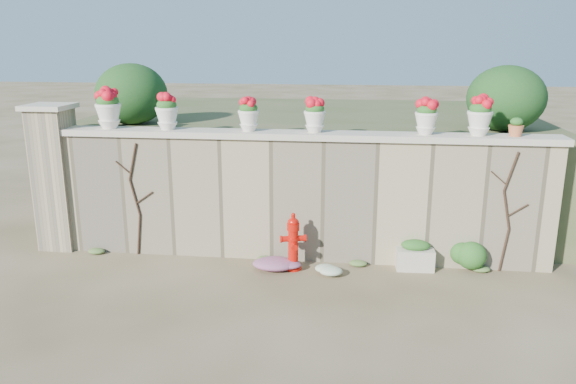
# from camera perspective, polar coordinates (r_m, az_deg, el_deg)

# --- Properties ---
(ground) EXTENTS (80.00, 80.00, 0.00)m
(ground) POSITION_cam_1_polar(r_m,az_deg,el_deg) (7.82, -0.40, -11.41)
(ground) COLOR brown
(ground) RESTS_ON ground
(stone_wall) EXTENTS (8.00, 0.40, 2.00)m
(stone_wall) POSITION_cam_1_polar(r_m,az_deg,el_deg) (9.13, 1.05, -0.72)
(stone_wall) COLOR #998966
(stone_wall) RESTS_ON ground
(wall_cap) EXTENTS (8.10, 0.52, 0.10)m
(wall_cap) POSITION_cam_1_polar(r_m,az_deg,el_deg) (8.90, 1.08, 5.80)
(wall_cap) COLOR #C1B4A3
(wall_cap) RESTS_ON stone_wall
(gate_pillar) EXTENTS (0.72, 0.72, 2.48)m
(gate_pillar) POSITION_cam_1_polar(r_m,az_deg,el_deg) (10.34, -22.49, 1.47)
(gate_pillar) COLOR #998966
(gate_pillar) RESTS_ON ground
(raised_fill) EXTENTS (9.00, 6.00, 2.00)m
(raised_fill) POSITION_cam_1_polar(r_m,az_deg,el_deg) (12.22, 2.62, 3.35)
(raised_fill) COLOR #384C23
(raised_fill) RESTS_ON ground
(back_shrub_left) EXTENTS (1.30, 1.30, 1.10)m
(back_shrub_left) POSITION_cam_1_polar(r_m,az_deg,el_deg) (10.79, -15.61, 9.57)
(back_shrub_left) COLOR #143814
(back_shrub_left) RESTS_ON raised_fill
(back_shrub_right) EXTENTS (1.30, 1.30, 1.10)m
(back_shrub_right) POSITION_cam_1_polar(r_m,az_deg,el_deg) (10.28, 21.28, 8.86)
(back_shrub_right) COLOR #143814
(back_shrub_right) RESTS_ON raised_fill
(vine_left) EXTENTS (0.60, 0.04, 1.91)m
(vine_left) POSITION_cam_1_polar(r_m,az_deg,el_deg) (9.57, -15.23, -0.57)
(vine_left) COLOR black
(vine_left) RESTS_ON ground
(vine_right) EXTENTS (0.60, 0.04, 1.91)m
(vine_right) POSITION_cam_1_polar(r_m,az_deg,el_deg) (9.17, 21.39, -1.77)
(vine_right) COLOR black
(vine_right) RESTS_ON ground
(fire_hydrant) EXTENTS (0.40, 0.28, 0.92)m
(fire_hydrant) POSITION_cam_1_polar(r_m,az_deg,el_deg) (8.78, 0.53, -5.05)
(fire_hydrant) COLOR #C10F07
(fire_hydrant) RESTS_ON ground
(planter_box) EXTENTS (0.59, 0.36, 0.48)m
(planter_box) POSITION_cam_1_polar(r_m,az_deg,el_deg) (9.10, 12.77, -6.31)
(planter_box) COLOR #C1B4A3
(planter_box) RESTS_ON ground
(green_shrub) EXTENTS (0.63, 0.57, 0.60)m
(green_shrub) POSITION_cam_1_polar(r_m,az_deg,el_deg) (9.20, 17.99, -5.96)
(green_shrub) COLOR #1E5119
(green_shrub) RESTS_ON ground
(magenta_clump) EXTENTS (0.85, 0.57, 0.23)m
(magenta_clump) POSITION_cam_1_polar(r_m,az_deg,el_deg) (8.82, -0.86, -7.40)
(magenta_clump) COLOR #C126A3
(magenta_clump) RESTS_ON ground
(white_flowers) EXTENTS (0.54, 0.43, 0.19)m
(white_flowers) POSITION_cam_1_polar(r_m,az_deg,el_deg) (8.73, 4.20, -7.80)
(white_flowers) COLOR white
(white_flowers) RESTS_ON ground
(urn_pot_0) EXTENTS (0.41, 0.41, 0.65)m
(urn_pot_0) POSITION_cam_1_polar(r_m,az_deg,el_deg) (9.68, -17.80, 8.06)
(urn_pot_0) COLOR silver
(urn_pot_0) RESTS_ON wall_cap
(urn_pot_1) EXTENTS (0.37, 0.37, 0.58)m
(urn_pot_1) POSITION_cam_1_polar(r_m,az_deg,el_deg) (9.31, -12.20, 7.97)
(urn_pot_1) COLOR silver
(urn_pot_1) RESTS_ON wall_cap
(urn_pot_2) EXTENTS (0.34, 0.34, 0.53)m
(urn_pot_2) POSITION_cam_1_polar(r_m,az_deg,el_deg) (8.97, -4.03, 7.85)
(urn_pot_2) COLOR silver
(urn_pot_2) RESTS_ON wall_cap
(urn_pot_3) EXTENTS (0.34, 0.34, 0.54)m
(urn_pot_3) POSITION_cam_1_polar(r_m,az_deg,el_deg) (8.83, 2.73, 7.78)
(urn_pot_3) COLOR silver
(urn_pot_3) RESTS_ON wall_cap
(urn_pot_4) EXTENTS (0.35, 0.35, 0.54)m
(urn_pot_4) POSITION_cam_1_polar(r_m,az_deg,el_deg) (8.87, 13.88, 7.42)
(urn_pot_4) COLOR silver
(urn_pot_4) RESTS_ON wall_cap
(urn_pot_5) EXTENTS (0.38, 0.38, 0.59)m
(urn_pot_5) POSITION_cam_1_polar(r_m,az_deg,el_deg) (8.99, 18.90, 7.29)
(urn_pot_5) COLOR silver
(urn_pot_5) RESTS_ON wall_cap
(terracotta_pot) EXTENTS (0.23, 0.23, 0.27)m
(terracotta_pot) POSITION_cam_1_polar(r_m,az_deg,el_deg) (9.14, 22.15, 6.05)
(terracotta_pot) COLOR #BE643A
(terracotta_pot) RESTS_ON wall_cap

